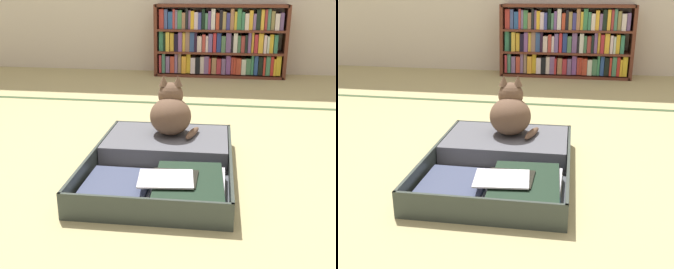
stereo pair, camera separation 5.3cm
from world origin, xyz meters
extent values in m
plane|color=tan|center=(0.00, 0.00, 0.00)|extent=(10.00, 10.00, 0.00)
cube|color=#394F2E|center=(0.00, 1.14, 0.00)|extent=(4.80, 0.05, 0.00)
cube|color=brown|center=(-0.51, 2.24, 0.33)|extent=(0.03, 0.28, 0.66)
cube|color=brown|center=(0.68, 2.24, 0.33)|extent=(0.03, 0.28, 0.66)
cube|color=brown|center=(0.08, 2.24, 0.64)|extent=(1.18, 0.28, 0.02)
cube|color=brown|center=(0.08, 2.24, 0.01)|extent=(1.18, 0.28, 0.02)
cube|color=brown|center=(0.08, 2.24, 0.23)|extent=(1.15, 0.28, 0.02)
cube|color=#AB353D|center=(-0.47, 2.24, 0.12)|extent=(0.02, 0.23, 0.17)
cube|color=#3F745C|center=(-0.44, 2.23, 0.12)|extent=(0.03, 0.23, 0.18)
cube|color=slate|center=(-0.40, 2.24, 0.11)|extent=(0.04, 0.23, 0.15)
cube|color=#C14432|center=(-0.35, 2.24, 0.11)|extent=(0.04, 0.23, 0.15)
cube|color=slate|center=(-0.32, 2.24, 0.13)|extent=(0.03, 0.23, 0.18)
cube|color=#8F735C|center=(-0.28, 2.24, 0.12)|extent=(0.03, 0.23, 0.18)
cube|color=gold|center=(-0.24, 2.23, 0.11)|extent=(0.04, 0.23, 0.16)
cube|color=yellow|center=(-0.20, 2.25, 0.12)|extent=(0.04, 0.23, 0.18)
cube|color=silver|center=(-0.16, 2.23, 0.11)|extent=(0.04, 0.23, 0.15)
cube|color=black|center=(-0.11, 2.23, 0.11)|extent=(0.04, 0.23, 0.15)
cube|color=silver|center=(-0.07, 2.25, 0.11)|extent=(0.04, 0.23, 0.16)
cube|color=slate|center=(-0.03, 2.24, 0.12)|extent=(0.04, 0.23, 0.16)
cube|color=red|center=(0.00, 2.23, 0.11)|extent=(0.02, 0.23, 0.15)
cube|color=#A3754F|center=(0.04, 2.24, 0.11)|extent=(0.04, 0.23, 0.15)
cube|color=#B5313C|center=(0.08, 2.25, 0.11)|extent=(0.04, 0.23, 0.14)
cube|color=slate|center=(0.13, 2.23, 0.11)|extent=(0.04, 0.23, 0.15)
cube|color=#7E4D93|center=(0.17, 2.25, 0.12)|extent=(0.04, 0.23, 0.17)
cube|color=#B13932|center=(0.21, 2.25, 0.11)|extent=(0.02, 0.23, 0.16)
cube|color=#BE3D2A|center=(0.23, 2.25, 0.11)|extent=(0.02, 0.23, 0.16)
cube|color=#B6412B|center=(0.27, 2.24, 0.11)|extent=(0.04, 0.23, 0.15)
cube|color=silver|center=(0.31, 2.24, 0.11)|extent=(0.04, 0.23, 0.14)
cube|color=#4B865B|center=(0.36, 2.25, 0.11)|extent=(0.04, 0.23, 0.15)
cube|color=#378658|center=(0.39, 2.25, 0.13)|extent=(0.02, 0.23, 0.18)
cube|color=#284C91|center=(0.42, 2.24, 0.12)|extent=(0.03, 0.23, 0.17)
cube|color=black|center=(0.47, 2.24, 0.12)|extent=(0.04, 0.23, 0.17)
cube|color=red|center=(0.50, 2.23, 0.12)|extent=(0.02, 0.23, 0.17)
cube|color=#46825C|center=(0.53, 2.24, 0.12)|extent=(0.04, 0.23, 0.17)
cube|color=red|center=(0.57, 2.23, 0.12)|extent=(0.03, 0.23, 0.17)
cube|color=gold|center=(0.59, 2.23, 0.11)|extent=(0.02, 0.23, 0.15)
cube|color=yellow|center=(0.63, 2.24, 0.12)|extent=(0.04, 0.23, 0.18)
cube|color=brown|center=(0.08, 2.24, 0.43)|extent=(1.15, 0.28, 0.02)
cube|color=#357F5C|center=(-0.46, 2.25, 0.33)|extent=(0.04, 0.23, 0.19)
cube|color=black|center=(-0.43, 2.23, 0.32)|extent=(0.02, 0.23, 0.17)
cube|color=gold|center=(-0.40, 2.23, 0.32)|extent=(0.03, 0.23, 0.18)
cube|color=gold|center=(-0.36, 2.25, 0.32)|extent=(0.04, 0.23, 0.17)
cube|color=black|center=(-0.32, 2.24, 0.32)|extent=(0.04, 0.23, 0.16)
cube|color=#7E5193|center=(-0.28, 2.24, 0.32)|extent=(0.04, 0.23, 0.18)
cube|color=gold|center=(-0.25, 2.25, 0.32)|extent=(0.03, 0.23, 0.17)
cube|color=#936E5B|center=(-0.21, 2.24, 0.33)|extent=(0.04, 0.23, 0.18)
cube|color=#2F4D88|center=(-0.17, 2.24, 0.32)|extent=(0.04, 0.23, 0.18)
cube|color=black|center=(-0.14, 2.23, 0.33)|extent=(0.02, 0.23, 0.18)
cube|color=beige|center=(-0.10, 2.24, 0.31)|extent=(0.04, 0.23, 0.14)
cube|color=#B6413A|center=(-0.06, 2.24, 0.31)|extent=(0.03, 0.23, 0.16)
cube|color=silver|center=(-0.03, 2.24, 0.31)|extent=(0.02, 0.23, 0.15)
cube|color=slate|center=(0.00, 2.24, 0.32)|extent=(0.04, 0.23, 0.17)
cube|color=#BF2C34|center=(0.04, 2.24, 0.32)|extent=(0.03, 0.23, 0.17)
cube|color=navy|center=(0.08, 2.25, 0.32)|extent=(0.04, 0.23, 0.17)
cube|color=#4B7350|center=(0.12, 2.23, 0.31)|extent=(0.04, 0.23, 0.15)
cube|color=#6E4E86|center=(0.16, 2.24, 0.32)|extent=(0.04, 0.23, 0.18)
cube|color=black|center=(0.20, 2.25, 0.31)|extent=(0.02, 0.23, 0.15)
cube|color=silver|center=(0.23, 2.23, 0.32)|extent=(0.04, 0.23, 0.17)
cube|color=#467551|center=(0.26, 2.25, 0.31)|extent=(0.03, 0.23, 0.15)
cube|color=#AB423E|center=(0.30, 2.25, 0.31)|extent=(0.03, 0.23, 0.15)
cube|color=black|center=(0.32, 2.24, 0.32)|extent=(0.02, 0.23, 0.16)
cube|color=#7C5591|center=(0.35, 2.24, 0.33)|extent=(0.03, 0.23, 0.19)
cube|color=gold|center=(0.38, 2.25, 0.33)|extent=(0.02, 0.23, 0.18)
cube|color=#AE2D34|center=(0.41, 2.23, 0.32)|extent=(0.03, 0.23, 0.17)
cube|color=gold|center=(0.45, 2.24, 0.32)|extent=(0.04, 0.23, 0.18)
cube|color=silver|center=(0.49, 2.23, 0.32)|extent=(0.03, 0.23, 0.16)
cube|color=silver|center=(0.52, 2.24, 0.31)|extent=(0.02, 0.23, 0.15)
cube|color=gold|center=(0.55, 2.25, 0.32)|extent=(0.03, 0.23, 0.17)
cube|color=#368060|center=(0.59, 2.25, 0.32)|extent=(0.03, 0.23, 0.16)
cube|color=#B1362F|center=(-0.46, 2.25, 0.53)|extent=(0.04, 0.23, 0.18)
cube|color=#3F528E|center=(-0.41, 2.25, 0.52)|extent=(0.03, 0.23, 0.17)
cube|color=#295395|center=(-0.37, 2.25, 0.51)|extent=(0.04, 0.23, 0.15)
cube|color=#B53B3C|center=(-0.34, 2.25, 0.53)|extent=(0.02, 0.23, 0.18)
cube|color=slate|center=(-0.32, 2.25, 0.52)|extent=(0.02, 0.23, 0.17)
cube|color=#438652|center=(-0.29, 2.25, 0.52)|extent=(0.04, 0.23, 0.17)
cube|color=#996E4F|center=(-0.25, 2.24, 0.51)|extent=(0.03, 0.23, 0.15)
cube|color=black|center=(-0.22, 2.25, 0.53)|extent=(0.02, 0.23, 0.18)
cube|color=slate|center=(-0.20, 2.25, 0.52)|extent=(0.02, 0.23, 0.17)
cube|color=yellow|center=(-0.17, 2.25, 0.52)|extent=(0.03, 0.23, 0.16)
cube|color=silver|center=(-0.14, 2.24, 0.51)|extent=(0.04, 0.23, 0.15)
cube|color=#3D4496|center=(-0.10, 2.23, 0.51)|extent=(0.03, 0.23, 0.15)
cube|color=black|center=(-0.07, 2.25, 0.53)|extent=(0.03, 0.23, 0.18)
cube|color=#4C8264|center=(-0.04, 2.25, 0.51)|extent=(0.02, 0.23, 0.14)
cube|color=#724F97|center=(-0.02, 2.24, 0.52)|extent=(0.02, 0.23, 0.16)
cube|color=silver|center=(0.02, 2.24, 0.53)|extent=(0.04, 0.23, 0.18)
cube|color=#B84028|center=(0.06, 2.24, 0.51)|extent=(0.03, 0.23, 0.15)
cube|color=black|center=(0.09, 2.24, 0.52)|extent=(0.03, 0.23, 0.17)
cube|color=#9C824C|center=(0.12, 2.24, 0.52)|extent=(0.03, 0.23, 0.16)
cube|color=#3C3A85|center=(0.15, 2.24, 0.51)|extent=(0.03, 0.23, 0.15)
cube|color=#A5704B|center=(0.19, 2.24, 0.53)|extent=(0.03, 0.23, 0.19)
cube|color=gold|center=(0.22, 2.25, 0.52)|extent=(0.02, 0.23, 0.16)
cube|color=#38824F|center=(0.25, 2.24, 0.53)|extent=(0.04, 0.23, 0.18)
cube|color=#377A59|center=(0.29, 2.23, 0.52)|extent=(0.02, 0.23, 0.16)
cube|color=beige|center=(0.32, 2.23, 0.51)|extent=(0.04, 0.23, 0.14)
cube|color=yellow|center=(0.35, 2.25, 0.52)|extent=(0.03, 0.23, 0.17)
cube|color=slate|center=(0.39, 2.25, 0.51)|extent=(0.03, 0.23, 0.14)
cube|color=black|center=(0.42, 2.25, 0.53)|extent=(0.03, 0.23, 0.18)
cube|color=yellow|center=(0.45, 2.25, 0.53)|extent=(0.03, 0.23, 0.18)
cube|color=#AB3939|center=(0.48, 2.25, 0.53)|extent=(0.02, 0.23, 0.18)
cube|color=#457A60|center=(0.51, 2.24, 0.53)|extent=(0.03, 0.23, 0.18)
cube|color=#92864E|center=(0.54, 2.25, 0.52)|extent=(0.03, 0.23, 0.17)
cube|color=silver|center=(0.58, 2.23, 0.51)|extent=(0.04, 0.23, 0.14)
cube|color=slate|center=(0.62, 2.25, 0.51)|extent=(0.03, 0.23, 0.15)
cube|color=#353E39|center=(-0.09, -0.29, 0.01)|extent=(0.62, 0.44, 0.01)
cube|color=#353E39|center=(-0.08, -0.49, 0.05)|extent=(0.61, 0.03, 0.11)
cube|color=#353E39|center=(-0.39, -0.29, 0.05)|extent=(0.02, 0.43, 0.11)
cube|color=#353E39|center=(0.21, -0.28, 0.05)|extent=(0.02, 0.43, 0.11)
cube|color=#4B4E54|center=(-0.09, -0.29, 0.02)|extent=(0.60, 0.42, 0.01)
cube|color=#353E39|center=(-0.10, 0.14, 0.01)|extent=(0.62, 0.44, 0.01)
cube|color=#353E39|center=(-0.10, 0.35, 0.05)|extent=(0.61, 0.03, 0.11)
cube|color=#353E39|center=(-0.40, 0.14, 0.05)|extent=(0.02, 0.43, 0.11)
cube|color=#353E39|center=(0.20, 0.15, 0.05)|extent=(0.02, 0.43, 0.11)
cube|color=#4B4E54|center=(-0.10, 0.14, 0.02)|extent=(0.60, 0.42, 0.01)
cylinder|color=black|center=(-0.09, -0.07, 0.02)|extent=(0.59, 0.03, 0.02)
cube|color=silver|center=(-0.22, -0.29, 0.03)|extent=(0.27, 0.36, 0.02)
cube|color=#3D4663|center=(-0.24, -0.29, 0.04)|extent=(0.26, 0.31, 0.02)
cube|color=#B2AB8B|center=(0.06, -0.28, 0.03)|extent=(0.27, 0.33, 0.02)
cube|color=#2D5175|center=(0.06, -0.28, 0.05)|extent=(0.28, 0.35, 0.01)
cube|color=silver|center=(0.06, -0.29, 0.06)|extent=(0.27, 0.33, 0.02)
cube|color=black|center=(0.05, -0.28, 0.08)|extent=(0.28, 0.36, 0.01)
cube|color=white|center=(-0.03, -0.31, 0.10)|extent=(0.23, 0.19, 0.01)
cube|color=black|center=(-0.01, -0.29, 0.09)|extent=(0.18, 0.16, 0.01)
cube|color=#575961|center=(-0.10, 0.14, 0.06)|extent=(0.59, 0.41, 0.09)
cylinder|color=black|center=(-0.27, 0.34, 0.05)|extent=(0.02, 0.02, 0.10)
cylinder|color=black|center=(0.07, 0.34, 0.05)|extent=(0.02, 0.02, 0.10)
cube|color=red|center=(-0.01, -0.48, 0.09)|extent=(0.03, 0.00, 0.03)
cube|color=#2A8D39|center=(-0.16, -0.49, 0.08)|extent=(0.03, 0.00, 0.03)
cube|color=yellow|center=(0.10, -0.48, 0.08)|extent=(0.03, 0.00, 0.02)
ellipsoid|color=brown|center=(-0.09, 0.18, 0.20)|extent=(0.23, 0.25, 0.18)
ellipsoid|color=brown|center=(-0.10, 0.24, 0.16)|extent=(0.15, 0.10, 0.10)
sphere|color=brown|center=(-0.09, 0.23, 0.29)|extent=(0.12, 0.12, 0.12)
cone|color=brown|center=(-0.06, 0.23, 0.36)|extent=(0.05, 0.05, 0.05)
cone|color=brown|center=(-0.13, 0.22, 0.36)|extent=(0.05, 0.05, 0.05)
sphere|color=gold|center=(-0.08, 0.28, 0.30)|extent=(0.02, 0.02, 0.02)
sphere|color=gold|center=(-0.12, 0.28, 0.30)|extent=(0.02, 0.02, 0.02)
ellipsoid|color=brown|center=(0.02, 0.16, 0.12)|extent=(0.07, 0.17, 0.03)
camera|label=1|loc=(0.19, -1.71, 0.77)|focal=44.03mm
camera|label=2|loc=(0.24, -1.70, 0.77)|focal=44.03mm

